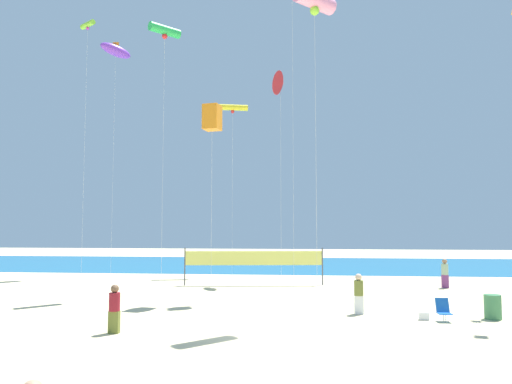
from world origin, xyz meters
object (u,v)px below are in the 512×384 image
object	(u,v)px
volleyball_net	(254,259)
kite_red_delta	(280,83)
kite_pink_tube	(315,2)
kite_green_tube	(165,31)
beachgoer_maroon_shirt	(114,307)
beach_handbag	(424,316)
trash_barrel	(493,307)
beachgoer_sage_shirt	(445,272)
kite_violet_inflatable	(116,51)
beachgoer_olive_shirt	(359,292)
kite_yellow_tube	(233,108)
kite_orange_box	(212,118)
kite_lime_tube	(88,26)
folding_beach_chair	(443,309)

from	to	relation	value
volleyball_net	kite_red_delta	xyz separation A→B (m)	(1.64, 2.86, 12.43)
kite_pink_tube	kite_green_tube	bearing A→B (deg)	143.33
beachgoer_maroon_shirt	beach_handbag	bearing A→B (deg)	96.41
beach_handbag	kite_red_delta	world-z (taller)	kite_red_delta
trash_barrel	kite_green_tube	distance (m)	22.79
beachgoer_sage_shirt	volleyball_net	xyz separation A→B (m)	(-11.83, 0.24, 0.69)
beachgoer_maroon_shirt	kite_violet_inflatable	size ratio (longest dim) A/B	0.09
beachgoer_olive_shirt	kite_yellow_tube	distance (m)	22.04
trash_barrel	beach_handbag	xyz separation A→B (m)	(-2.86, -0.45, -0.34)
volleyball_net	kite_green_tube	world-z (taller)	kite_green_tube
beachgoer_sage_shirt	kite_pink_tube	size ratio (longest dim) A/B	0.13
kite_orange_box	kite_lime_tube	bearing A→B (deg)	144.59
kite_violet_inflatable	beachgoer_maroon_shirt	bearing A→B (deg)	-66.97
trash_barrel	beach_handbag	distance (m)	2.92
beach_handbag	kite_green_tube	bearing A→B (deg)	152.17
beachgoer_olive_shirt	trash_barrel	world-z (taller)	beachgoer_olive_shirt
beachgoer_maroon_shirt	kite_violet_inflatable	bearing A→B (deg)	-167.23
beachgoer_olive_shirt	kite_yellow_tube	bearing A→B (deg)	132.47
volleyball_net	kite_yellow_tube	world-z (taller)	kite_yellow_tube
trash_barrel	beachgoer_maroon_shirt	bearing A→B (deg)	-164.81
volleyball_net	beach_handbag	bearing A→B (deg)	-52.46
beach_handbag	kite_violet_inflatable	world-z (taller)	kite_violet_inflatable
folding_beach_chair	kite_orange_box	size ratio (longest dim) A/B	0.09
kite_pink_tube	kite_violet_inflatable	distance (m)	23.08
trash_barrel	kite_pink_tube	bearing A→B (deg)	-179.26
folding_beach_chair	kite_yellow_tube	world-z (taller)	kite_yellow_tube
beachgoer_olive_shirt	volleyball_net	world-z (taller)	volleyball_net
trash_barrel	kite_lime_tube	size ratio (longest dim) A/B	0.05
kite_green_tube	kite_yellow_tube	size ratio (longest dim) A/B	1.16
kite_orange_box	kite_green_tube	world-z (taller)	kite_green_tube
folding_beach_chair	kite_orange_box	distance (m)	14.52
beach_handbag	kite_lime_tube	world-z (taller)	kite_lime_tube
trash_barrel	kite_pink_tube	xyz separation A→B (m)	(-7.14, -0.09, 13.22)
kite_orange_box	kite_lime_tube	size ratio (longest dim) A/B	0.55
kite_violet_inflatable	beach_handbag	bearing A→B (deg)	-39.46
beachgoer_olive_shirt	kite_red_delta	xyz separation A→B (m)	(-3.89, 12.21, 13.15)
kite_lime_tube	kite_red_delta	distance (m)	14.73
beachgoer_maroon_shirt	volleyball_net	world-z (taller)	volleyball_net
kite_green_tube	kite_violet_inflatable	distance (m)	12.28
beachgoer_sage_shirt	folding_beach_chair	bearing A→B (deg)	-14.26
beachgoer_sage_shirt	kite_orange_box	size ratio (longest dim) A/B	0.17
beachgoer_maroon_shirt	kite_pink_tube	world-z (taller)	kite_pink_tube
kite_lime_tube	kite_green_tube	xyz separation A→B (m)	(7.36, -5.19, -2.87)
beachgoer_maroon_shirt	kite_green_tube	xyz separation A→B (m)	(-1.44, 10.35, 14.60)
trash_barrel	kite_orange_box	xyz separation A→B (m)	(-12.49, 3.96, 9.07)
beachgoer_maroon_shirt	kite_yellow_tube	xyz separation A→B (m)	(1.14, 20.85, 12.50)
beachgoer_sage_shirt	kite_pink_tube	bearing A→B (deg)	-37.08
kite_red_delta	kite_violet_inflatable	bearing A→B (deg)	166.58
beachgoer_olive_shirt	beach_handbag	xyz separation A→B (m)	(2.46, -1.06, -0.77)
beachgoer_olive_shirt	kite_red_delta	distance (m)	18.36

